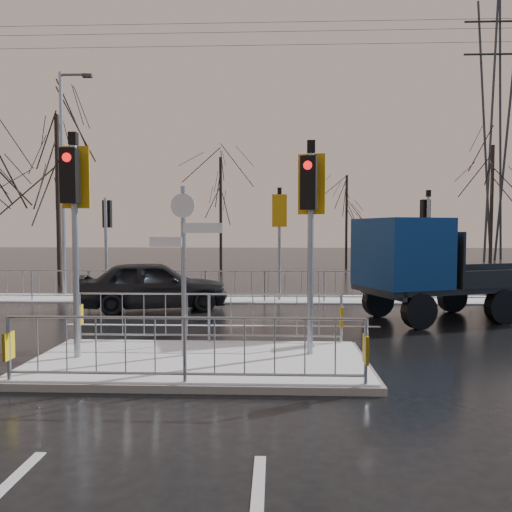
{
  "coord_description": "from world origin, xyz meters",
  "views": [
    {
      "loc": [
        1.35,
        -8.73,
        2.44
      ],
      "look_at": [
        0.89,
        3.38,
        1.8
      ],
      "focal_mm": 35.0,
      "sensor_mm": 36.0,
      "label": 1
    }
  ],
  "objects_px": {
    "flatbed_truck": "(428,267)",
    "street_lamp_left": "(64,174)",
    "car_far_lane": "(154,285)",
    "traffic_island": "(198,345)"
  },
  "relations": [
    {
      "from": "flatbed_truck",
      "to": "street_lamp_left",
      "type": "bearing_deg",
      "value": 158.15
    },
    {
      "from": "car_far_lane",
      "to": "street_lamp_left",
      "type": "height_order",
      "value": "street_lamp_left"
    },
    {
      "from": "traffic_island",
      "to": "car_far_lane",
      "type": "height_order",
      "value": "traffic_island"
    },
    {
      "from": "flatbed_truck",
      "to": "traffic_island",
      "type": "bearing_deg",
      "value": -139.09
    },
    {
      "from": "traffic_island",
      "to": "car_far_lane",
      "type": "xyz_separation_m",
      "value": [
        -2.32,
        6.22,
        0.37
      ]
    },
    {
      "from": "flatbed_truck",
      "to": "street_lamp_left",
      "type": "distance_m",
      "value": 13.15
    },
    {
      "from": "street_lamp_left",
      "to": "traffic_island",
      "type": "bearing_deg",
      "value": -55.93
    },
    {
      "from": "car_far_lane",
      "to": "flatbed_truck",
      "type": "distance_m",
      "value": 7.95
    },
    {
      "from": "traffic_island",
      "to": "flatbed_truck",
      "type": "xyz_separation_m",
      "value": [
        5.46,
        4.73,
        1.06
      ]
    },
    {
      "from": "car_far_lane",
      "to": "street_lamp_left",
      "type": "bearing_deg",
      "value": 35.92
    }
  ]
}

